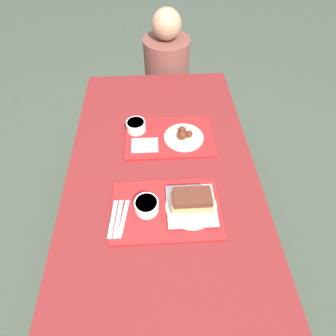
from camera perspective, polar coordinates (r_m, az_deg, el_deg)
name	(u,v)px	position (r m, az deg, el deg)	size (l,w,h in m)	color
ground_plane	(164,238)	(1.89, -0.90, -14.90)	(12.00, 12.00, 0.00)	#424C3D
picnic_table	(162,182)	(1.31, -1.26, -3.14)	(0.89, 1.62, 0.76)	maroon
picnic_bench_far	(158,103)	(2.25, -2.23, 13.91)	(0.84, 0.28, 0.42)	maroon
tray_near	(166,209)	(1.11, -0.45, -8.96)	(0.46, 0.30, 0.01)	red
tray_far	(169,137)	(1.37, 0.27, 6.76)	(0.46, 0.30, 0.01)	red
bowl_coleslaw_near	(147,205)	(1.08, -4.69, -8.13)	(0.10, 0.10, 0.05)	silver
brisket_sandwich_plate	(192,203)	(1.08, 5.16, -7.49)	(0.22, 0.22, 0.09)	beige
plastic_fork_near	(118,219)	(1.10, -10.79, -10.77)	(0.03, 0.17, 0.00)	white
plastic_knife_near	(124,218)	(1.09, -9.63, -10.75)	(0.04, 0.17, 0.00)	white
plastic_spoon_near	(113,219)	(1.10, -11.94, -10.78)	(0.03, 0.17, 0.00)	white
condiment_packet	(172,194)	(1.14, 0.79, -5.74)	(0.04, 0.03, 0.01)	#3F3F47
bowl_coleslaw_far	(136,126)	(1.39, -7.00, 9.15)	(0.10, 0.10, 0.05)	silver
wings_plate_far	(184,136)	(1.35, 3.44, 7.06)	(0.20, 0.20, 0.06)	beige
napkin_far	(145,145)	(1.32, -5.06, 4.97)	(0.13, 0.09, 0.01)	white
person_seated_across	(167,65)	(2.06, -0.27, 21.49)	(0.33, 0.33, 0.66)	brown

